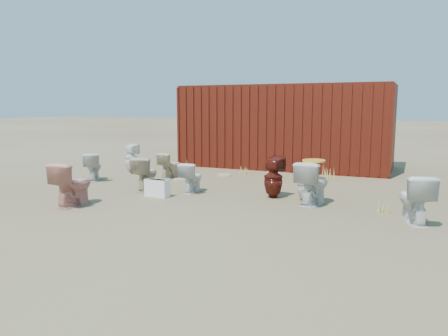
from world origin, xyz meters
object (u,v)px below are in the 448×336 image
at_px(shipping_container, 286,126).
at_px(loose_tank, 157,188).
at_px(toilet_front_c, 192,177).
at_px(toilet_back_beige_right, 146,174).
at_px(toilet_back_e, 305,184).
at_px(toilet_back_beige_left, 170,165).
at_px(toilet_back_a, 131,158).
at_px(toilet_back_yellowlid, 313,183).
at_px(toilet_front_maroon, 273,177).
at_px(toilet_front_a, 93,167).
at_px(toilet_front_e, 415,199).
at_px(toilet_front_pink, 73,184).

xyz_separation_m(shipping_container, loose_tank, (-1.14, -5.34, -1.02)).
bearing_deg(toilet_front_c, toilet_back_beige_right, 9.74).
distance_m(toilet_back_e, loose_tank, 2.93).
distance_m(toilet_back_beige_left, toilet_back_beige_right, 1.69).
height_order(toilet_back_a, toilet_back_yellowlid, toilet_back_yellowlid).
bearing_deg(toilet_front_maroon, toilet_back_yellowlid, 172.51).
bearing_deg(toilet_front_maroon, loose_tank, 33.25).
bearing_deg(toilet_back_yellowlid, toilet_front_c, 9.13).
xyz_separation_m(toilet_front_c, toilet_back_beige_left, (-1.38, 1.43, 0.00)).
bearing_deg(toilet_front_a, loose_tank, 127.05).
relative_size(toilet_back_beige_right, toilet_back_yellowlid, 0.91).
bearing_deg(shipping_container, toilet_front_c, -98.56).
xyz_separation_m(toilet_back_beige_right, loose_tank, (0.57, -0.45, -0.19)).
distance_m(toilet_back_yellowlid, toilet_back_e, 0.40).
relative_size(toilet_front_a, toilet_front_maroon, 0.83).
height_order(shipping_container, toilet_front_e, shipping_container).
distance_m(toilet_back_a, toilet_back_yellowlid, 5.84).
distance_m(toilet_front_pink, loose_tank, 1.64).
xyz_separation_m(toilet_back_beige_left, loose_tank, (0.94, -2.10, -0.15)).
bearing_deg(loose_tank, toilet_front_c, 60.36).
height_order(toilet_back_a, toilet_back_beige_right, toilet_back_a).
xyz_separation_m(shipping_container, toilet_front_pink, (-2.11, -6.65, -0.80)).
relative_size(toilet_front_maroon, toilet_back_e, 1.31).
distance_m(toilet_front_a, toilet_back_beige_right, 1.97).
bearing_deg(loose_tank, toilet_back_beige_right, 145.32).
xyz_separation_m(toilet_back_a, loose_tank, (2.46, -2.55, -0.21)).
bearing_deg(toilet_back_beige_left, toilet_front_e, 171.22).
height_order(toilet_back_beige_left, toilet_back_e, toilet_back_beige_left).
bearing_deg(toilet_front_a, toilet_back_e, 147.51).
height_order(toilet_front_maroon, toilet_back_beige_left, toilet_front_maroon).
bearing_deg(toilet_front_maroon, toilet_back_e, -166.57).
bearing_deg(toilet_front_pink, shipping_container, -107.85).
xyz_separation_m(toilet_front_pink, toilet_back_e, (3.77, 2.16, -0.09)).
bearing_deg(toilet_front_c, toilet_front_e, 167.82).
relative_size(toilet_back_a, toilet_back_beige_left, 1.21).
xyz_separation_m(toilet_back_a, toilet_back_beige_left, (1.52, -0.46, -0.07)).
bearing_deg(toilet_front_e, toilet_back_beige_right, -25.31).
distance_m(toilet_front_a, toilet_back_yellowlid, 5.50).
distance_m(shipping_container, toilet_back_a, 4.63).
distance_m(toilet_front_e, toilet_back_a, 7.68).
bearing_deg(toilet_back_yellowlid, toilet_back_beige_right, 13.28).
distance_m(toilet_front_c, toilet_front_maroon, 1.75).
height_order(shipping_container, toilet_front_a, shipping_container).
relative_size(toilet_front_a, toilet_back_beige_right, 0.93).
distance_m(toilet_front_c, toilet_back_yellowlid, 2.59).
relative_size(shipping_container, toilet_front_maroon, 7.30).
height_order(toilet_front_a, toilet_front_e, toilet_front_e).
xyz_separation_m(shipping_container, toilet_front_c, (-0.71, -4.68, -0.88)).
bearing_deg(shipping_container, toilet_back_beige_right, -109.28).
bearing_deg(toilet_front_maroon, toilet_back_beige_left, -9.86).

